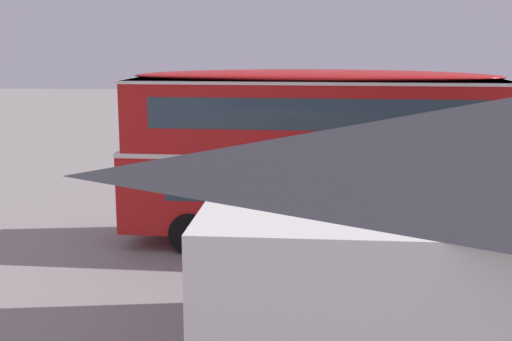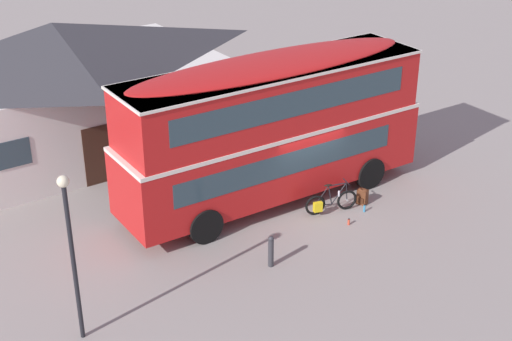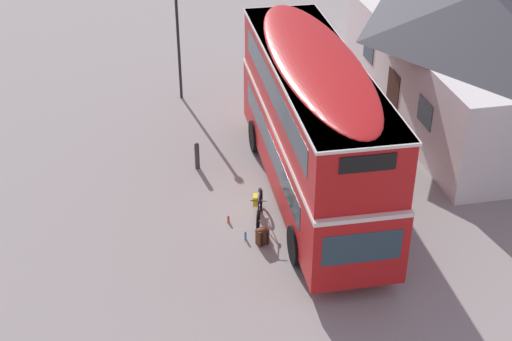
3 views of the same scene
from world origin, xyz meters
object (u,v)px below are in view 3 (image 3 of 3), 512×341
touring_bicycle (259,208)px  water_bottle_red_squeeze (228,219)px  street_lamp (178,33)px  kerb_bollard (197,155)px  backpack_on_ground (262,236)px  water_bottle_blue_sports (245,236)px  double_decker_bus (313,121)px

touring_bicycle → water_bottle_red_squeeze: 0.97m
street_lamp → kerb_bollard: size_ratio=4.53×
backpack_on_ground → kerb_bollard: bearing=-166.3°
street_lamp → kerb_bollard: 6.01m
backpack_on_ground → kerb_bollard: (-4.61, -1.12, 0.21)m
street_lamp → touring_bicycle: bearing=6.7°
backpack_on_ground → street_lamp: 10.51m
touring_bicycle → backpack_on_ground: 1.27m
water_bottle_blue_sports → touring_bicycle: bearing=146.4°
backpack_on_ground → water_bottle_blue_sports: bearing=-125.9°
water_bottle_red_squeeze → kerb_bollard: (-3.34, -0.38, 0.40)m
street_lamp → double_decker_bus: bearing=19.9°
backpack_on_ground → water_bottle_red_squeeze: backpack_on_ground is taller
water_bottle_blue_sports → street_lamp: size_ratio=0.06×
water_bottle_red_squeeze → double_decker_bus: bearing=106.9°
double_decker_bus → water_bottle_blue_sports: bearing=-53.9°
street_lamp → water_bottle_red_squeeze: bearing=0.7°
double_decker_bus → backpack_on_ground: size_ratio=18.77×
water_bottle_blue_sports → water_bottle_red_squeeze: (-0.97, -0.31, -0.02)m
double_decker_bus → touring_bicycle: double_decker_bus is taller
water_bottle_red_squeeze → street_lamp: (-8.91, -0.12, 2.63)m
water_bottle_blue_sports → water_bottle_red_squeeze: size_ratio=1.19×
double_decker_bus → street_lamp: size_ratio=2.38×
double_decker_bus → kerb_bollard: 4.57m
water_bottle_red_squeeze → street_lamp: bearing=-179.3°
street_lamp → kerb_bollard: street_lamp is taller
backpack_on_ground → street_lamp: street_lamp is taller
double_decker_bus → backpack_on_ground: 3.79m
backpack_on_ground → water_bottle_blue_sports: 0.55m
double_decker_bus → water_bottle_red_squeeze: bearing=-73.1°
touring_bicycle → kerb_bollard: 3.61m
water_bottle_blue_sports → street_lamp: bearing=-177.5°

